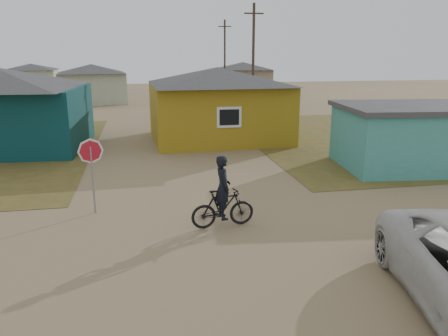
# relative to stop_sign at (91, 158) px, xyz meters

# --- Properties ---
(ground) EXTENTS (120.00, 120.00, 0.00)m
(ground) POSITION_rel_stop_sign_xyz_m (3.12, -3.39, -1.68)
(ground) COLOR #8D7551
(grass_ne) EXTENTS (20.00, 18.00, 0.00)m
(grass_ne) POSITION_rel_stop_sign_xyz_m (17.12, 9.61, -1.67)
(grass_ne) COLOR brown
(grass_ne) RESTS_ON ground
(house_yellow) EXTENTS (7.72, 6.76, 3.90)m
(house_yellow) POSITION_rel_stop_sign_xyz_m (5.62, 10.61, 0.32)
(house_yellow) COLOR olive
(house_yellow) RESTS_ON ground
(shed_turquoise) EXTENTS (6.71, 4.93, 2.60)m
(shed_turquoise) POSITION_rel_stop_sign_xyz_m (12.62, 3.11, -0.37)
(shed_turquoise) COLOR teal
(shed_turquoise) RESTS_ON ground
(house_pale_west) EXTENTS (7.04, 6.15, 3.60)m
(house_pale_west) POSITION_rel_stop_sign_xyz_m (-2.88, 30.61, 0.18)
(house_pale_west) COLOR #A9B299
(house_pale_west) RESTS_ON ground
(house_beige_east) EXTENTS (6.95, 6.05, 3.60)m
(house_beige_east) POSITION_rel_stop_sign_xyz_m (13.12, 36.61, 0.18)
(house_beige_east) COLOR gray
(house_beige_east) RESTS_ON ground
(house_pale_north) EXTENTS (6.28, 5.81, 3.40)m
(house_pale_north) POSITION_rel_stop_sign_xyz_m (-10.88, 42.61, 0.07)
(house_pale_north) COLOR #A9B299
(house_pale_north) RESTS_ON ground
(utility_pole_near) EXTENTS (1.40, 0.20, 8.00)m
(utility_pole_near) POSITION_rel_stop_sign_xyz_m (9.62, 18.61, 2.46)
(utility_pole_near) COLOR #413127
(utility_pole_near) RESTS_ON ground
(utility_pole_far) EXTENTS (1.40, 0.20, 8.00)m
(utility_pole_far) POSITION_rel_stop_sign_xyz_m (10.62, 34.61, 2.46)
(utility_pole_far) COLOR #413127
(utility_pole_far) RESTS_ON ground
(stop_sign) EXTENTS (0.74, 0.11, 2.27)m
(stop_sign) POSITION_rel_stop_sign_xyz_m (0.00, 0.00, 0.00)
(stop_sign) COLOR gray
(stop_sign) RESTS_ON ground
(cyclist) EXTENTS (1.82, 0.69, 2.01)m
(cyclist) POSITION_rel_stop_sign_xyz_m (3.55, -1.75, -0.95)
(cyclist) COLOR black
(cyclist) RESTS_ON ground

